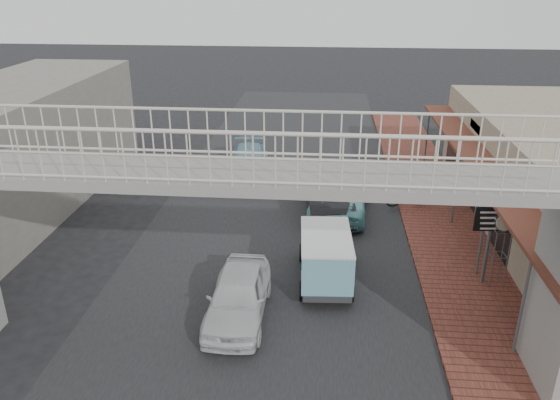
% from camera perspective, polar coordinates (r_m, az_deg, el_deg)
% --- Properties ---
extents(ground, '(120.00, 120.00, 0.00)m').
position_cam_1_polar(ground, '(17.75, -1.74, -8.58)').
color(ground, black).
rests_on(ground, ground).
extents(road_strip, '(10.00, 60.00, 0.01)m').
position_cam_1_polar(road_strip, '(17.75, -1.74, -8.56)').
color(road_strip, black).
rests_on(road_strip, ground).
extents(sidewalk, '(3.00, 40.00, 0.10)m').
position_cam_1_polar(sidewalk, '(20.78, 17.43, -4.60)').
color(sidewalk, brown).
rests_on(sidewalk, ground).
extents(footbridge, '(16.40, 2.40, 6.34)m').
position_cam_1_polar(footbridge, '(12.74, -3.99, -5.66)').
color(footbridge, gray).
rests_on(footbridge, ground).
extents(building_far_left, '(5.00, 14.00, 5.00)m').
position_cam_1_polar(building_far_left, '(25.57, -25.50, 5.25)').
color(building_far_left, gray).
rests_on(building_far_left, ground).
extents(white_hatchback, '(1.64, 4.05, 1.38)m').
position_cam_1_polar(white_hatchback, '(15.85, -4.40, -9.92)').
color(white_hatchback, silver).
rests_on(white_hatchback, ground).
extents(dark_sedan, '(2.25, 5.17, 1.65)m').
position_cam_1_polar(dark_sedan, '(22.55, 5.03, 0.77)').
color(dark_sedan, black).
rests_on(dark_sedan, ground).
extents(angkot_curb, '(2.68, 4.97, 1.32)m').
position_cam_1_polar(angkot_curb, '(22.56, 6.28, 0.28)').
color(angkot_curb, '#6FBEC1').
rests_on(angkot_curb, ground).
extents(angkot_far, '(2.38, 4.79, 1.34)m').
position_cam_1_polar(angkot_far, '(26.73, -3.26, 4.02)').
color(angkot_far, '#69A5B7').
rests_on(angkot_far, ground).
extents(angkot_van, '(1.79, 3.59, 1.72)m').
position_cam_1_polar(angkot_van, '(17.34, 4.78, -5.32)').
color(angkot_van, black).
rests_on(angkot_van, ground).
extents(motorcycle_near, '(2.01, 1.21, 1.00)m').
position_cam_1_polar(motorcycle_near, '(26.20, 12.30, 2.98)').
color(motorcycle_near, black).
rests_on(motorcycle_near, sidewalk).
extents(motorcycle_far, '(1.98, 1.04, 1.15)m').
position_cam_1_polar(motorcycle_far, '(23.42, 13.12, 0.69)').
color(motorcycle_far, black).
rests_on(motorcycle_far, sidewalk).
extents(street_clock, '(0.62, 0.51, 2.48)m').
position_cam_1_polar(street_clock, '(17.84, 22.27, -2.41)').
color(street_clock, '#59595B').
rests_on(street_clock, sidewalk).
extents(arrow_sign, '(1.60, 1.02, 2.72)m').
position_cam_1_polar(arrow_sign, '(17.96, 23.27, -1.91)').
color(arrow_sign, '#59595B').
rests_on(arrow_sign, sidewalk).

